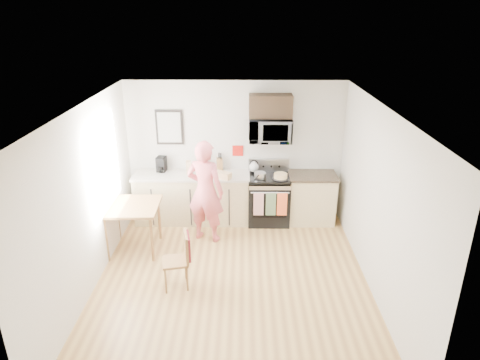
{
  "coord_description": "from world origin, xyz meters",
  "views": [
    {
      "loc": [
        0.16,
        -5.31,
        3.78
      ],
      "look_at": [
        0.1,
        1.0,
        1.23
      ],
      "focal_mm": 32.0,
      "sensor_mm": 36.0,
      "label": 1
    }
  ],
  "objects_px": {
    "range": "(269,200)",
    "cake": "(281,176)",
    "person": "(205,192)",
    "chair": "(183,252)",
    "microwave": "(270,130)",
    "dining_table": "(132,211)"
  },
  "relations": [
    {
      "from": "person",
      "to": "microwave",
      "type": "bearing_deg",
      "value": -125.94
    },
    {
      "from": "dining_table",
      "to": "cake",
      "type": "xyz_separation_m",
      "value": [
        2.47,
        0.91,
        0.25
      ]
    },
    {
      "from": "range",
      "to": "chair",
      "type": "relative_size",
      "value": 1.37
    },
    {
      "from": "dining_table",
      "to": "chair",
      "type": "height_order",
      "value": "chair"
    },
    {
      "from": "person",
      "to": "chair",
      "type": "bearing_deg",
      "value": 100.0
    },
    {
      "from": "microwave",
      "to": "dining_table",
      "type": "bearing_deg",
      "value": -152.99
    },
    {
      "from": "microwave",
      "to": "cake",
      "type": "bearing_deg",
      "value": -52.52
    },
    {
      "from": "range",
      "to": "dining_table",
      "type": "relative_size",
      "value": 1.34
    },
    {
      "from": "range",
      "to": "cake",
      "type": "relative_size",
      "value": 3.94
    },
    {
      "from": "chair",
      "to": "cake",
      "type": "distance_m",
      "value": 2.47
    },
    {
      "from": "range",
      "to": "dining_table",
      "type": "bearing_deg",
      "value": -155.11
    },
    {
      "from": "microwave",
      "to": "chair",
      "type": "bearing_deg",
      "value": -121.64
    },
    {
      "from": "person",
      "to": "dining_table",
      "type": "relative_size",
      "value": 2.07
    },
    {
      "from": "microwave",
      "to": "cake",
      "type": "xyz_separation_m",
      "value": [
        0.19,
        -0.25,
        -0.79
      ]
    },
    {
      "from": "person",
      "to": "dining_table",
      "type": "bearing_deg",
      "value": 36.68
    },
    {
      "from": "microwave",
      "to": "person",
      "type": "relative_size",
      "value": 0.42
    },
    {
      "from": "microwave",
      "to": "person",
      "type": "bearing_deg",
      "value": -144.77
    },
    {
      "from": "person",
      "to": "dining_table",
      "type": "xyz_separation_m",
      "value": [
        -1.17,
        -0.38,
        -0.18
      ]
    },
    {
      "from": "dining_table",
      "to": "microwave",
      "type": "bearing_deg",
      "value": 27.01
    },
    {
      "from": "cake",
      "to": "microwave",
      "type": "bearing_deg",
      "value": 127.48
    },
    {
      "from": "range",
      "to": "microwave",
      "type": "distance_m",
      "value": 1.33
    },
    {
      "from": "microwave",
      "to": "dining_table",
      "type": "xyz_separation_m",
      "value": [
        -2.28,
        -1.16,
        -1.04
      ]
    }
  ]
}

